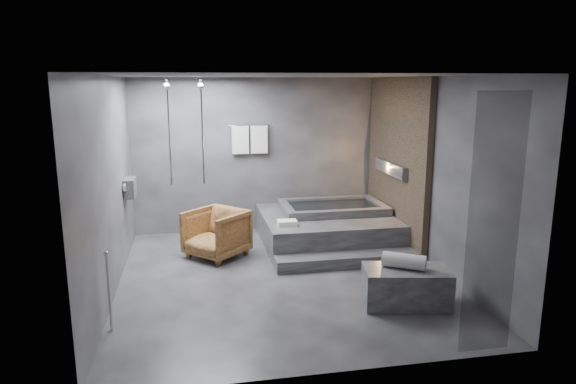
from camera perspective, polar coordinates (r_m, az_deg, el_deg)
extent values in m
plane|color=#2A2A2C|center=(7.40, -0.70, -9.44)|extent=(5.00, 5.00, 0.00)
cube|color=#464648|center=(6.88, -0.76, 12.78)|extent=(4.50, 5.00, 0.04)
cube|color=#333338|center=(9.44, -3.40, 4.09)|extent=(4.50, 0.04, 2.80)
cube|color=#333338|center=(4.63, 4.71, -4.53)|extent=(4.50, 0.04, 2.80)
cube|color=#333338|center=(6.98, -19.23, 0.53)|extent=(0.04, 5.00, 2.80)
cube|color=#333338|center=(7.72, 15.96, 1.80)|extent=(0.04, 5.00, 2.80)
cube|color=#866B4E|center=(8.81, 11.99, 3.26)|extent=(0.10, 2.40, 2.78)
cube|color=#FF9938|center=(8.80, 11.48, 2.60)|extent=(0.14, 1.20, 0.20)
cube|color=slate|center=(8.39, -17.15, 0.45)|extent=(0.16, 0.42, 0.30)
imported|color=beige|center=(8.30, -17.13, 0.01)|extent=(0.08, 0.08, 0.21)
imported|color=beige|center=(8.50, -16.98, 0.10)|extent=(0.07, 0.07, 0.15)
cylinder|color=silver|center=(8.86, -9.52, 6.67)|extent=(0.04, 0.04, 1.80)
cylinder|color=silver|center=(8.87, -13.09, 6.52)|extent=(0.04, 0.04, 1.80)
cylinder|color=silver|center=(9.31, -4.31, 7.36)|extent=(0.75, 0.02, 0.02)
cube|color=white|center=(9.29, -5.32, 5.79)|extent=(0.30, 0.06, 0.50)
cube|color=white|center=(9.33, -3.23, 5.85)|extent=(0.30, 0.06, 0.50)
cylinder|color=silver|center=(6.10, -19.25, -10.49)|extent=(0.04, 0.04, 0.90)
cube|color=black|center=(5.36, 21.85, -3.63)|extent=(0.55, 0.01, 2.60)
cube|color=#2E2E31|center=(8.88, 4.34, -4.05)|extent=(2.20, 2.00, 0.50)
cube|color=#2E2E31|center=(7.85, 6.58, -7.53)|extent=(2.20, 0.36, 0.18)
cube|color=#37373A|center=(6.64, 12.99, -10.22)|extent=(1.13, 0.77, 0.47)
imported|color=#4E2D13|center=(8.20, -7.97, -4.56)|extent=(1.17, 1.16, 0.76)
cylinder|color=silver|center=(6.53, 12.77, -7.49)|extent=(0.55, 0.45, 0.19)
cube|color=white|center=(8.12, -0.09, -3.45)|extent=(0.31, 0.23, 0.08)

